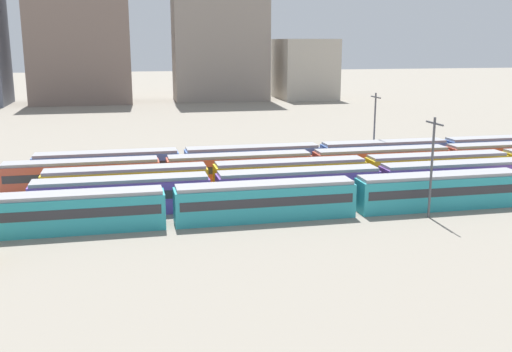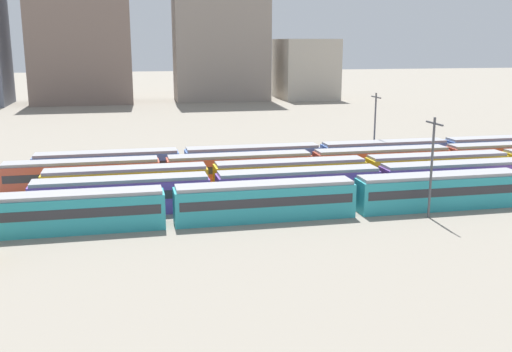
{
  "view_description": "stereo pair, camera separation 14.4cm",
  "coord_description": "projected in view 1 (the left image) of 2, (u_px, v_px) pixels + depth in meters",
  "views": [
    {
      "loc": [
        1.83,
        -55.07,
        17.27
      ],
      "look_at": [
        16.19,
        10.4,
        2.04
      ],
      "focal_mm": 41.48,
      "sensor_mm": 36.0,
      "label": 1
    },
    {
      "loc": [
        1.97,
        -55.1,
        17.27
      ],
      "look_at": [
        16.19,
        10.4,
        2.04
      ],
      "focal_mm": 41.48,
      "sensor_mm": 36.0,
      "label": 2
    }
  ],
  "objects": [
    {
      "name": "catenary_pole_1",
      "position": [
        375.0,
        125.0,
        85.13
      ],
      "size": [
        0.24,
        3.2,
        10.19
      ],
      "color": "#4C4C51",
      "rests_on": "ground_plane"
    },
    {
      "name": "train_track_4",
      "position": [
        320.0,
        157.0,
        81.03
      ],
      "size": [
        74.7,
        3.06,
        3.75
      ],
      "color": "#4C70BC",
      "rests_on": "ground_plane"
    },
    {
      "name": "train_track_2",
      "position": [
        504.0,
        165.0,
        75.56
      ],
      "size": [
        112.5,
        3.06,
        3.75
      ],
      "color": "yellow",
      "rests_on": "ground_plane"
    },
    {
      "name": "distant_building_1",
      "position": [
        79.0,
        39.0,
        167.47
      ],
      "size": [
        27.9,
        17.91,
        36.4
      ],
      "primitive_type": "cube",
      "color": "#7A665B",
      "rests_on": "ground_plane"
    },
    {
      "name": "distant_building_3",
      "position": [
        305.0,
        69.0,
        183.45
      ],
      "size": [
        16.58,
        20.13,
        18.16
      ],
      "primitive_type": "cube",
      "color": "#B2A899",
      "rests_on": "ground_plane"
    },
    {
      "name": "train_track_3",
      "position": [
        312.0,
        165.0,
        75.5
      ],
      "size": [
        74.7,
        3.06,
        3.75
      ],
      "color": "#BC4C38",
      "rests_on": "ground_plane"
    },
    {
      "name": "train_track_1",
      "position": [
        299.0,
        186.0,
        64.58
      ],
      "size": [
        55.8,
        3.06,
        3.75
      ],
      "color": "#6B429E",
      "rests_on": "ground_plane"
    },
    {
      "name": "catenary_pole_0",
      "position": [
        432.0,
        163.0,
        58.4
      ],
      "size": [
        0.24,
        3.2,
        10.13
      ],
      "color": "#4C4C51",
      "rests_on": "ground_plane"
    },
    {
      "name": "ground_plane",
      "position": [
        114.0,
        201.0,
        65.81
      ],
      "size": [
        600.0,
        600.0,
        0.0
      ],
      "primitive_type": "plane",
      "color": "gray"
    },
    {
      "name": "distant_building_2",
      "position": [
        220.0,
        18.0,
        174.59
      ],
      "size": [
        27.86,
        13.76,
        48.27
      ],
      "primitive_type": "cube",
      "color": "gray",
      "rests_on": "ground_plane"
    },
    {
      "name": "train_track_0",
      "position": [
        265.0,
        201.0,
        58.59
      ],
      "size": [
        55.8,
        3.06,
        3.75
      ],
      "color": "teal",
      "rests_on": "ground_plane"
    }
  ]
}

